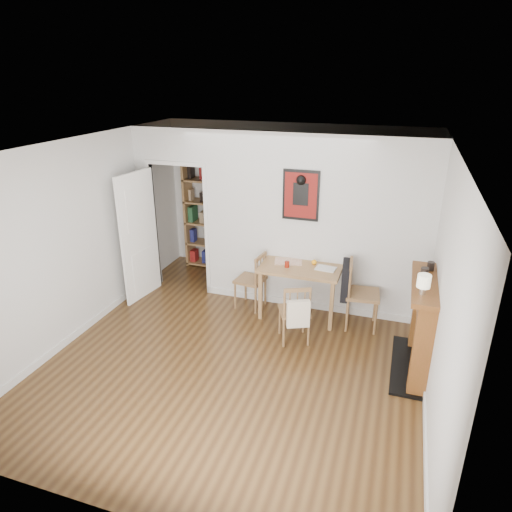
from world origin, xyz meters
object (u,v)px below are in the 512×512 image
(fireplace, at_px, (423,324))
(chair_front, at_px, (295,312))
(red_glass, at_px, (287,264))
(ceramic_jar_b, at_px, (431,266))
(orange_fruit, at_px, (314,262))
(ceramic_jar_a, at_px, (425,272))
(chair_left, at_px, (250,280))
(mantel_lamp, at_px, (424,282))
(bookshelf, at_px, (209,213))
(chair_right, at_px, (361,294))
(notebook, at_px, (326,268))
(dining_table, at_px, (301,272))

(fireplace, bearing_deg, chair_front, 174.82)
(red_glass, height_order, ceramic_jar_b, ceramic_jar_b)
(chair_front, relative_size, orange_fruit, 11.56)
(ceramic_jar_a, bearing_deg, fireplace, -67.87)
(chair_left, bearing_deg, mantel_lamp, -26.87)
(bookshelf, relative_size, ceramic_jar_a, 19.31)
(bookshelf, xyz_separation_m, ceramic_jar_a, (3.59, -2.00, 0.20))
(chair_right, distance_m, fireplace, 1.12)
(chair_left, relative_size, chair_front, 1.04)
(ceramic_jar_a, bearing_deg, ceramic_jar_b, 70.75)
(orange_fruit, xyz_separation_m, notebook, (0.19, -0.10, -0.03))
(chair_right, height_order, bookshelf, bookshelf)
(orange_fruit, height_order, ceramic_jar_a, ceramic_jar_a)
(mantel_lamp, height_order, ceramic_jar_b, mantel_lamp)
(fireplace, height_order, mantel_lamp, mantel_lamp)
(fireplace, height_order, ceramic_jar_a, ceramic_jar_a)
(chair_front, bearing_deg, fireplace, -5.18)
(chair_right, relative_size, mantel_lamp, 4.41)
(orange_fruit, distance_m, ceramic_jar_a, 1.70)
(red_glass, distance_m, orange_fruit, 0.41)
(dining_table, height_order, chair_left, chair_left)
(chair_left, height_order, fireplace, fireplace)
(notebook, relative_size, ceramic_jar_b, 2.60)
(chair_left, distance_m, mantel_lamp, 2.77)
(chair_left, height_order, chair_right, chair_right)
(red_glass, bearing_deg, ceramic_jar_b, -12.14)
(chair_left, relative_size, red_glass, 10.17)
(fireplace, height_order, orange_fruit, fireplace)
(notebook, xyz_separation_m, ceramic_jar_b, (1.32, -0.51, 0.42))
(chair_front, relative_size, notebook, 3.07)
(red_glass, bearing_deg, orange_fruit, 31.52)
(bookshelf, bearing_deg, red_glass, -37.78)
(orange_fruit, bearing_deg, chair_front, -95.26)
(red_glass, relative_size, ceramic_jar_a, 0.82)
(chair_left, height_order, orange_fruit, chair_left)
(fireplace, distance_m, ceramic_jar_a, 0.62)
(orange_fruit, relative_size, notebook, 0.27)
(notebook, bearing_deg, orange_fruit, 151.28)
(chair_right, xyz_separation_m, fireplace, (0.79, -0.79, 0.11))
(red_glass, height_order, notebook, red_glass)
(chair_front, xyz_separation_m, ceramic_jar_a, (1.52, 0.00, 0.78))
(ceramic_jar_b, bearing_deg, bookshelf, 153.84)
(dining_table, bearing_deg, ceramic_jar_b, -16.62)
(bookshelf, height_order, notebook, bookshelf)
(mantel_lamp, bearing_deg, chair_front, 162.06)
(chair_left, height_order, red_glass, chair_left)
(chair_front, relative_size, ceramic_jar_b, 7.97)
(chair_front, xyz_separation_m, fireplace, (1.57, -0.14, 0.19))
(chair_left, distance_m, ceramic_jar_a, 2.59)
(dining_table, distance_m, chair_right, 0.89)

